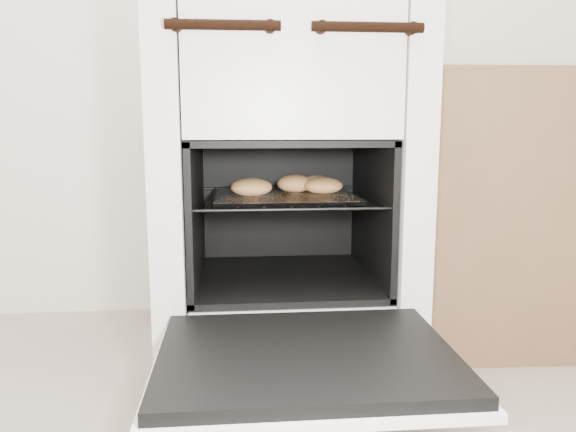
# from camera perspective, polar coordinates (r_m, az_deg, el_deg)

# --- Properties ---
(stove) EXTENTS (0.63, 0.71, 0.97)m
(stove) POSITION_cam_1_polar(r_m,az_deg,el_deg) (1.54, -0.52, 2.89)
(stove) COLOR silver
(stove) RESTS_ON ground
(oven_door) EXTENTS (0.57, 0.44, 0.04)m
(oven_door) POSITION_cam_1_polar(r_m,az_deg,el_deg) (1.09, 1.87, -14.41)
(oven_door) COLOR black
(oven_door) RESTS_ON stove
(oven_rack) EXTENTS (0.46, 0.44, 0.01)m
(oven_rack) POSITION_cam_1_polar(r_m,az_deg,el_deg) (1.47, -0.30, 1.92)
(oven_rack) COLOR black
(oven_rack) RESTS_ON stove
(foil_sheet) EXTENTS (0.36, 0.32, 0.01)m
(foil_sheet) POSITION_cam_1_polar(r_m,az_deg,el_deg) (1.45, -0.23, 2.06)
(foil_sheet) COLOR white
(foil_sheet) RESTS_ON oven_rack
(baked_rolls) EXTENTS (0.32, 0.21, 0.05)m
(baked_rolls) POSITION_cam_1_polar(r_m,az_deg,el_deg) (1.47, 0.67, 3.18)
(baked_rolls) COLOR tan
(baked_rolls) RESTS_ON foil_sheet
(counter) EXTENTS (0.81, 0.56, 0.79)m
(counter) POSITION_cam_1_polar(r_m,az_deg,el_deg) (1.86, 22.73, 0.82)
(counter) COLOR brown
(counter) RESTS_ON ground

